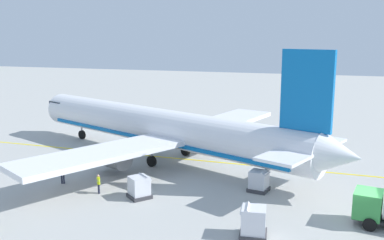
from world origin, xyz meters
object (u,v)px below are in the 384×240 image
(airliner_foreground, at_px, (163,128))
(crew_supervisor, at_px, (293,130))
(cargo_container_far, at_px, (253,222))
(service_truck_baggage, at_px, (297,141))
(crew_marshaller, at_px, (99,182))
(cargo_container_near, at_px, (140,187))
(cargo_container_mid, at_px, (259,181))
(crew_loader_right, at_px, (63,173))

(airliner_foreground, relative_size, crew_supervisor, 24.27)
(airliner_foreground, xyz_separation_m, cargo_container_far, (-14.82, -12.28, -2.39))
(service_truck_baggage, relative_size, crew_marshaller, 4.23)
(cargo_container_near, bearing_deg, cargo_container_far, -111.76)
(service_truck_baggage, bearing_deg, crew_marshaller, 140.23)
(crew_supervisor, bearing_deg, cargo_container_mid, 177.22)
(airliner_foreground, distance_m, crew_supervisor, 19.05)
(crew_marshaller, bearing_deg, crew_supervisor, -28.27)
(cargo_container_near, xyz_separation_m, crew_marshaller, (-0.16, 3.66, 0.06))
(airliner_foreground, xyz_separation_m, crew_supervisor, (14.35, -12.28, -2.42))
(cargo_container_near, bearing_deg, crew_marshaller, 92.46)
(airliner_foreground, distance_m, cargo_container_far, 19.39)
(cargo_container_mid, distance_m, cargo_container_far, 8.54)
(airliner_foreground, height_order, service_truck_baggage, airliner_foreground)
(cargo_container_mid, xyz_separation_m, crew_loader_right, (-3.53, 16.90, 0.08))
(cargo_container_mid, bearing_deg, cargo_container_near, 116.68)
(cargo_container_far, bearing_deg, crew_marshaller, 74.33)
(cargo_container_mid, height_order, crew_loader_right, cargo_container_mid)
(cargo_container_far, distance_m, crew_loader_right, 18.57)
(crew_marshaller, bearing_deg, airliner_foreground, -6.98)
(airliner_foreground, distance_m, crew_loader_right, 11.61)
(crew_supervisor, bearing_deg, cargo_container_near, 158.41)
(service_truck_baggage, distance_m, crew_marshaller, 22.99)
(crew_loader_right, relative_size, crew_supervisor, 1.00)
(airliner_foreground, distance_m, cargo_container_mid, 13.18)
(cargo_container_mid, distance_m, crew_supervisor, 20.71)
(cargo_container_near, bearing_deg, service_truck_baggage, -32.24)
(cargo_container_far, distance_m, crew_supervisor, 29.17)
(airliner_foreground, bearing_deg, crew_loader_right, 150.34)
(cargo_container_far, bearing_deg, crew_supervisor, -0.01)
(service_truck_baggage, xyz_separation_m, crew_loader_right, (-16.53, 18.97, -0.53))
(cargo_container_mid, distance_m, crew_marshaller, 13.46)
(service_truck_baggage, distance_m, cargo_container_mid, 13.18)
(cargo_container_far, bearing_deg, cargo_container_mid, 6.71)
(crew_supervisor, bearing_deg, crew_marshaller, 151.73)
(service_truck_baggage, bearing_deg, airliner_foreground, 116.52)
(service_truck_baggage, relative_size, crew_supervisor, 4.20)
(airliner_foreground, height_order, crew_marshaller, airliner_foreground)
(airliner_foreground, distance_m, cargo_container_near, 11.36)
(cargo_container_far, relative_size, crew_marshaller, 1.30)
(service_truck_baggage, bearing_deg, cargo_container_far, 177.14)
(crew_loader_right, bearing_deg, cargo_container_far, -105.48)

